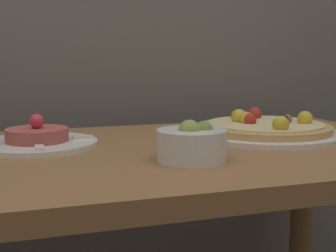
% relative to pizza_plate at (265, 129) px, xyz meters
% --- Properties ---
extents(dining_table, '(1.23, 0.61, 0.76)m').
position_rel_pizza_plate_xyz_m(dining_table, '(-0.33, -0.07, -0.14)').
color(dining_table, olive).
rests_on(dining_table, ground_plane).
extents(pizza_plate, '(0.34, 0.34, 0.06)m').
position_rel_pizza_plate_xyz_m(pizza_plate, '(0.00, 0.00, 0.00)').
color(pizza_plate, white).
rests_on(pizza_plate, dining_table).
extents(tartare_plate, '(0.23, 0.23, 0.06)m').
position_rel_pizza_plate_xyz_m(tartare_plate, '(-0.49, 0.03, -0.00)').
color(tartare_plate, white).
rests_on(tartare_plate, dining_table).
extents(small_bowl, '(0.12, 0.12, 0.07)m').
position_rel_pizza_plate_xyz_m(small_bowl, '(-0.25, -0.19, 0.01)').
color(small_bowl, white).
rests_on(small_bowl, dining_table).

